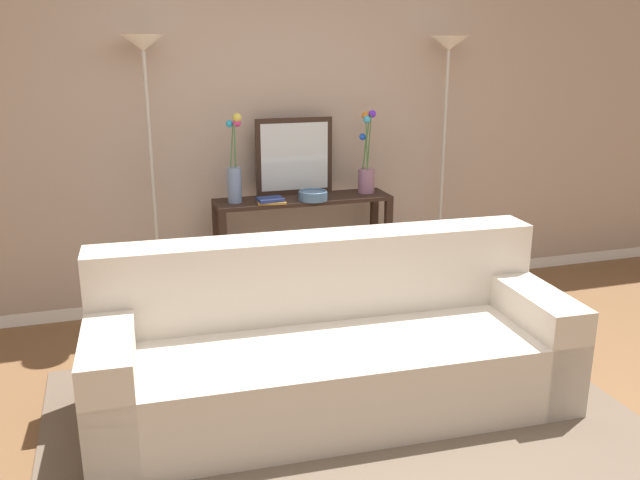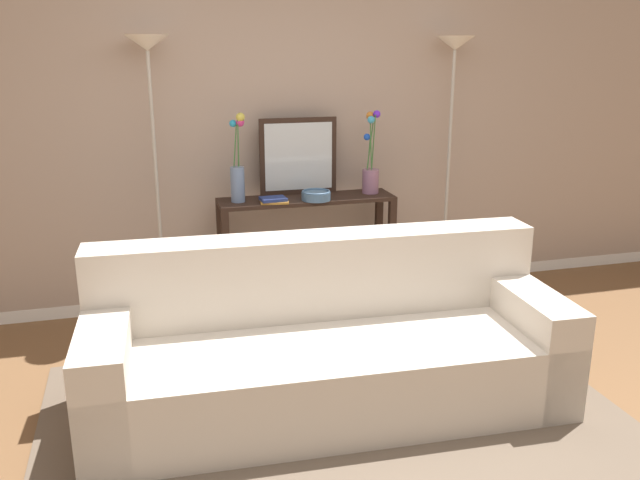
{
  "view_description": "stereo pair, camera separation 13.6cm",
  "coord_description": "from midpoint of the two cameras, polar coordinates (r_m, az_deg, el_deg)",
  "views": [
    {
      "loc": [
        -1.11,
        -2.6,
        1.89
      ],
      "look_at": [
        0.07,
        1.14,
        0.73
      ],
      "focal_mm": 37.52,
      "sensor_mm": 36.0,
      "label": 1
    },
    {
      "loc": [
        -0.98,
        -2.64,
        1.89
      ],
      "look_at": [
        0.07,
        1.14,
        0.73
      ],
      "focal_mm": 37.52,
      "sensor_mm": 36.0,
      "label": 2
    }
  ],
  "objects": [
    {
      "name": "book_stack",
      "position": [
        4.59,
        -3.13,
        3.42
      ],
      "size": [
        0.21,
        0.16,
        0.04
      ],
      "color": "#B77F33",
      "rests_on": "console_table"
    },
    {
      "name": "floor_lamp_right",
      "position": [
        5.08,
        11.98,
        11.99
      ],
      "size": [
        0.28,
        0.28,
        1.94
      ],
      "color": "#B7B2A8",
      "rests_on": "ground"
    },
    {
      "name": "wall_mirror",
      "position": [
        4.8,
        -1.04,
        7.14
      ],
      "size": [
        0.56,
        0.02,
        0.55
      ],
      "color": "black",
      "rests_on": "console_table"
    },
    {
      "name": "book_row_under_console",
      "position": [
        4.9,
        -4.01,
        -5.5
      ],
      "size": [
        0.39,
        0.18,
        0.13
      ],
      "color": "gold",
      "rests_on": "ground"
    },
    {
      "name": "area_rug",
      "position": [
        3.63,
        2.35,
        -14.8
      ],
      "size": [
        2.99,
        1.93,
        0.01
      ],
      "color": "brown",
      "rests_on": "ground"
    },
    {
      "name": "vase_short_flowers",
      "position": [
        4.88,
        5.14,
        6.09
      ],
      "size": [
        0.12,
        0.13,
        0.59
      ],
      "color": "gray",
      "rests_on": "console_table"
    },
    {
      "name": "couch",
      "position": [
        3.62,
        1.66,
        -9.34
      ],
      "size": [
        2.52,
        1.01,
        0.88
      ],
      "color": "beige",
      "rests_on": "ground"
    },
    {
      "name": "vase_tall_flowers",
      "position": [
        4.6,
        -6.19,
        5.77
      ],
      "size": [
        0.11,
        0.11,
        0.61
      ],
      "color": "#6B84AD",
      "rests_on": "console_table"
    },
    {
      "name": "console_table",
      "position": [
        4.81,
        -0.33,
        0.51
      ],
      "size": [
        1.25,
        0.32,
        0.83
      ],
      "color": "black",
      "rests_on": "ground"
    },
    {
      "name": "back_wall",
      "position": [
        4.92,
        -3.21,
        11.44
      ],
      "size": [
        12.0,
        0.15,
        2.92
      ],
      "color": "white",
      "rests_on": "ground"
    },
    {
      "name": "fruit_bowl",
      "position": [
        4.66,
        0.5,
        3.84
      ],
      "size": [
        0.2,
        0.2,
        0.07
      ],
      "color": "#4C7093",
      "rests_on": "console_table"
    },
    {
      "name": "floor_lamp_left",
      "position": [
        4.52,
        -13.38,
        11.42
      ],
      "size": [
        0.28,
        0.28,
        1.94
      ],
      "color": "#B7B2A8",
      "rests_on": "ground"
    },
    {
      "name": "ground_plane",
      "position": [
        3.4,
        5.43,
        -17.57
      ],
      "size": [
        16.0,
        16.0,
        0.02
      ],
      "primitive_type": "cube",
      "color": "brown"
    }
  ]
}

